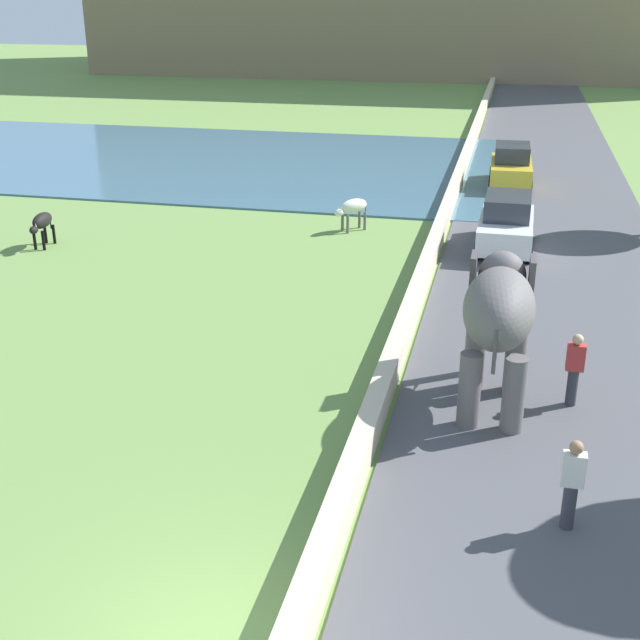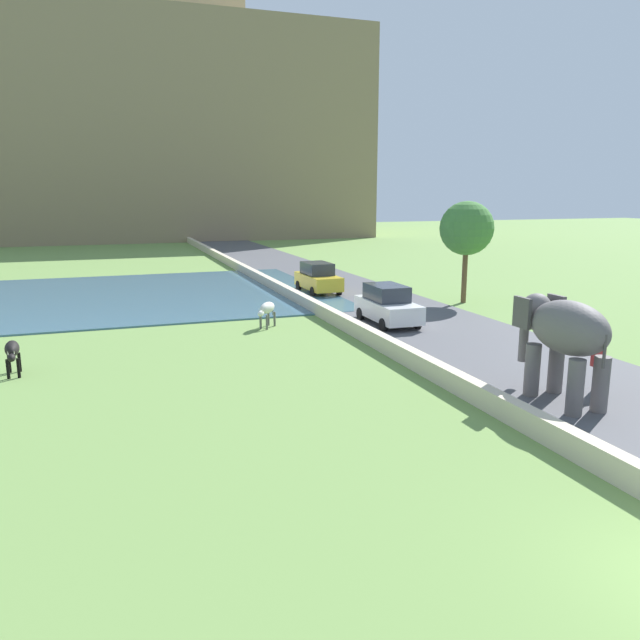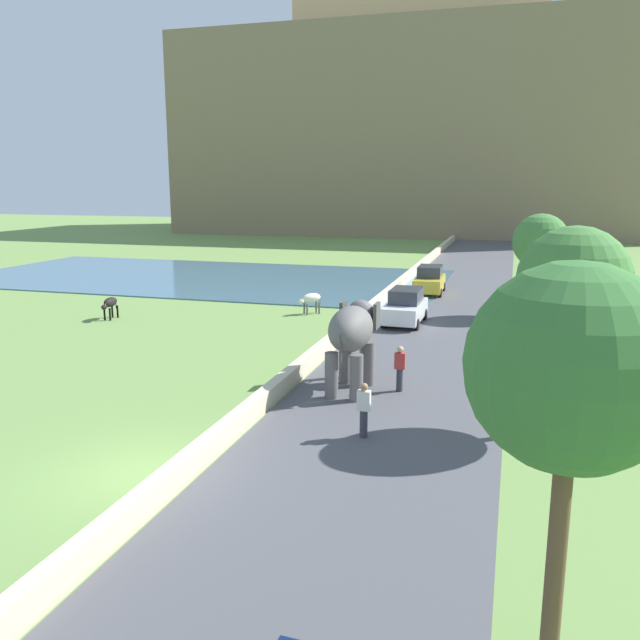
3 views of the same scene
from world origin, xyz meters
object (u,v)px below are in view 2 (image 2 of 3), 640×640
(person_beside_elephant, at_px, (597,365))
(cow_black, at_px, (12,351))
(car_yellow, at_px, (318,278))
(cow_white, at_px, (267,309))
(car_white, at_px, (388,305))
(elephant, at_px, (563,333))

(person_beside_elephant, relative_size, cow_black, 1.16)
(car_yellow, height_order, cow_white, car_yellow)
(person_beside_elephant, bearing_deg, car_white, 98.30)
(cow_black, height_order, cow_white, same)
(person_beside_elephant, distance_m, cow_black, 18.33)
(person_beside_elephant, xyz_separation_m, car_yellow, (-1.60, 20.51, 0.03))
(elephant, relative_size, person_beside_elephant, 2.13)
(elephant, bearing_deg, cow_white, 113.38)
(elephant, bearing_deg, car_yellow, 90.01)
(car_white, relative_size, cow_white, 3.18)
(elephant, distance_m, car_white, 11.27)
(car_yellow, distance_m, cow_white, 9.97)
(elephant, relative_size, car_white, 0.86)
(elephant, bearing_deg, person_beside_elephant, 9.41)
(car_white, height_order, cow_white, car_white)
(person_beside_elephant, distance_m, cow_white, 13.93)
(elephant, distance_m, cow_black, 17.06)
(cow_black, relative_size, cow_white, 1.11)
(cow_black, bearing_deg, elephant, -28.28)
(elephant, distance_m, car_yellow, 20.80)
(person_beside_elephant, height_order, car_white, car_white)
(elephant, distance_m, person_beside_elephant, 1.99)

